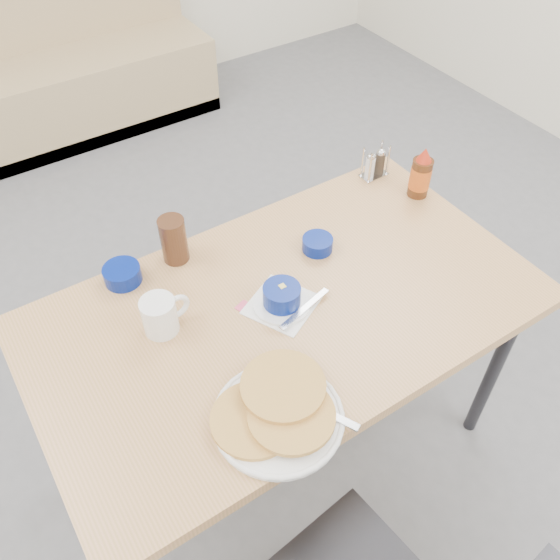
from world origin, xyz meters
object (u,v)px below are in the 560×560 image
pancake_plate (277,412)px  grits_setting (282,298)px  coffee_mug (161,315)px  creamer_bowl (122,274)px  condiment_caddy (375,166)px  butter_bowl (317,244)px  syrup_bottle (421,175)px  amber_tumbler (174,240)px  booth_bench (42,75)px  dining_table (287,321)px

pancake_plate → grits_setting: 0.35m
coffee_mug → creamer_bowl: 0.23m
condiment_caddy → butter_bowl: bearing=-153.7°
condiment_caddy → syrup_bottle: syrup_bottle is taller
grits_setting → amber_tumbler: 0.37m
booth_bench → dining_table: size_ratio=1.36×
pancake_plate → creamer_bowl: (-0.13, 0.62, 0.00)m
condiment_caddy → grits_setting: bearing=-152.1°
butter_bowl → creamer_bowl: bearing=160.0°
condiment_caddy → syrup_bottle: size_ratio=0.64×
booth_bench → syrup_bottle: booth_bench is taller
coffee_mug → amber_tumbler: bearing=56.5°
butter_bowl → dining_table: bearing=-145.2°
pancake_plate → coffee_mug: 0.41m
dining_table → coffee_mug: size_ratio=10.24×
booth_bench → condiment_caddy: size_ratio=16.61×
booth_bench → coffee_mug: bearing=-97.5°
syrup_bottle → amber_tumbler: bearing=168.8°
butter_bowl → amber_tumbler: (-0.37, 0.20, 0.05)m
dining_table → condiment_caddy: 0.69m
coffee_mug → syrup_bottle: (0.96, 0.06, 0.02)m
coffee_mug → grits_setting: 0.33m
booth_bench → amber_tumbler: size_ratio=13.06×
pancake_plate → booth_bench: bearing=85.7°
amber_tumbler → pancake_plate: bearing=-93.8°
booth_bench → coffee_mug: (-0.32, -2.42, 0.46)m
syrup_bottle → dining_table: bearing=-164.4°
butter_bowl → condiment_caddy: bearing=27.4°
pancake_plate → butter_bowl: (0.41, 0.42, -0.00)m
syrup_bottle → pancake_plate: bearing=-151.8°
dining_table → pancake_plate: 0.36m
syrup_bottle → grits_setting: bearing=-165.4°
grits_setting → amber_tumbler: bearing=115.9°
grits_setting → syrup_bottle: (0.65, 0.17, 0.05)m
booth_bench → amber_tumbler: bearing=-94.4°
creamer_bowl → syrup_bottle: bearing=-9.3°
booth_bench → butter_bowl: size_ratio=20.51×
creamer_bowl → condiment_caddy: 0.92m
coffee_mug → grits_setting: bearing=-19.0°
grits_setting → coffee_mug: bearing=161.0°
coffee_mug → butter_bowl: coffee_mug is taller
grits_setting → butter_bowl: bearing=31.7°
syrup_bottle → condiment_caddy: bearing=108.6°
pancake_plate → grits_setting: size_ratio=1.26×
dining_table → pancake_plate: (-0.21, -0.28, 0.08)m
dining_table → syrup_bottle: (0.64, 0.18, 0.14)m
coffee_mug → amber_tumbler: amber_tumbler is taller
booth_bench → butter_bowl: bearing=-85.1°
creamer_bowl → condiment_caddy: condiment_caddy is taller
butter_bowl → amber_tumbler: 0.43m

